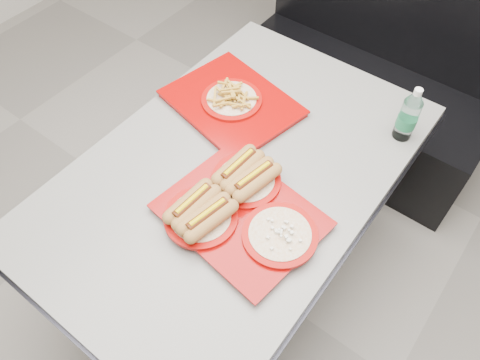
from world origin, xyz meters
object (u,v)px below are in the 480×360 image
Objects in this scene: tray_near at (237,207)px; water_bottle at (408,117)px; diner_table at (235,196)px; tray_far at (232,101)px; booth_bench at (367,77)px.

tray_near is 0.67m from water_bottle.
diner_table is 0.35m from tray_far.
water_bottle is at bearing 67.07° from tray_near.
tray_near is 0.96× the size of tray_far.
booth_bench is at bearing 121.20° from water_bottle.
water_bottle reaches higher than tray_far.
booth_bench is 0.85m from water_bottle.
tray_near is at bearing -50.13° from tray_far.
tray_far is at bearing -102.25° from booth_bench.
tray_far is 2.44× the size of water_bottle.
diner_table is 2.73× the size of tray_far.
diner_table is at bearing -50.31° from tray_far.
water_bottle reaches higher than diner_table.
water_bottle reaches higher than tray_near.
booth_bench is 1.30m from tray_near.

